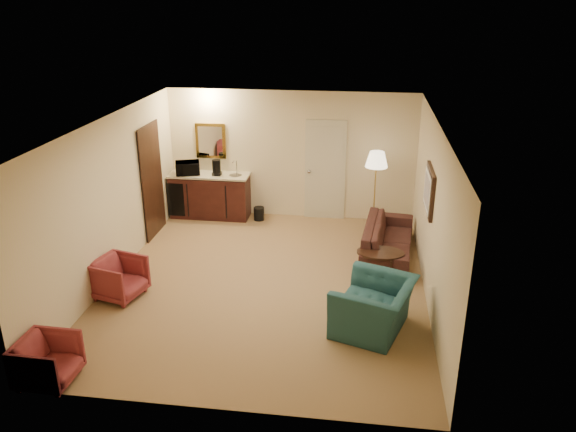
{
  "coord_description": "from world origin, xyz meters",
  "views": [
    {
      "loc": [
        1.42,
        -7.9,
        4.34
      ],
      "look_at": [
        0.28,
        0.5,
        0.98
      ],
      "focal_mm": 35.0,
      "sensor_mm": 36.0,
      "label": 1
    }
  ],
  "objects_px": {
    "wetbar_cabinet": "(210,195)",
    "teal_armchair": "(374,299)",
    "rose_chair_far": "(47,359)",
    "waste_bin": "(259,214)",
    "microwave": "(187,167)",
    "rose_chair_near": "(119,276)",
    "sofa": "(388,234)",
    "floor_lamp": "(375,192)",
    "coffee_maker": "(217,168)",
    "coffee_table": "(380,264)"
  },
  "relations": [
    {
      "from": "wetbar_cabinet",
      "to": "teal_armchair",
      "type": "distance_m",
      "value": 5.1
    },
    {
      "from": "rose_chair_far",
      "to": "waste_bin",
      "type": "distance_m",
      "value": 5.66
    },
    {
      "from": "rose_chair_far",
      "to": "microwave",
      "type": "height_order",
      "value": "microwave"
    },
    {
      "from": "rose_chair_near",
      "to": "microwave",
      "type": "xyz_separation_m",
      "value": [
        0.08,
        3.38,
        0.74
      ]
    },
    {
      "from": "teal_armchair",
      "to": "rose_chair_far",
      "type": "bearing_deg",
      "value": -47.85
    },
    {
      "from": "sofa",
      "to": "floor_lamp",
      "type": "bearing_deg",
      "value": 18.4
    },
    {
      "from": "coffee_maker",
      "to": "wetbar_cabinet",
      "type": "bearing_deg",
      "value": 154.51
    },
    {
      "from": "floor_lamp",
      "to": "waste_bin",
      "type": "distance_m",
      "value": 2.42
    },
    {
      "from": "teal_armchair",
      "to": "microwave",
      "type": "height_order",
      "value": "microwave"
    },
    {
      "from": "wetbar_cabinet",
      "to": "sofa",
      "type": "xyz_separation_m",
      "value": [
        3.6,
        -1.42,
        -0.06
      ]
    },
    {
      "from": "waste_bin",
      "to": "rose_chair_far",
      "type": "bearing_deg",
      "value": -105.71
    },
    {
      "from": "rose_chair_far",
      "to": "microwave",
      "type": "bearing_deg",
      "value": 0.63
    },
    {
      "from": "teal_armchair",
      "to": "floor_lamp",
      "type": "height_order",
      "value": "floor_lamp"
    },
    {
      "from": "rose_chair_near",
      "to": "microwave",
      "type": "bearing_deg",
      "value": 13.17
    },
    {
      "from": "teal_armchair",
      "to": "waste_bin",
      "type": "distance_m",
      "value": 4.44
    },
    {
      "from": "rose_chair_far",
      "to": "microwave",
      "type": "relative_size",
      "value": 1.36
    },
    {
      "from": "sofa",
      "to": "teal_armchair",
      "type": "height_order",
      "value": "teal_armchair"
    },
    {
      "from": "waste_bin",
      "to": "microwave",
      "type": "bearing_deg",
      "value": -180.0
    },
    {
      "from": "rose_chair_near",
      "to": "floor_lamp",
      "type": "relative_size",
      "value": 0.43
    },
    {
      "from": "waste_bin",
      "to": "teal_armchair",
      "type": "bearing_deg",
      "value": -58.65
    },
    {
      "from": "rose_chair_near",
      "to": "microwave",
      "type": "relative_size",
      "value": 1.45
    },
    {
      "from": "wetbar_cabinet",
      "to": "rose_chair_far",
      "type": "xyz_separation_m",
      "value": [
        -0.5,
        -5.52,
        -0.13
      ]
    },
    {
      "from": "sofa",
      "to": "coffee_maker",
      "type": "height_order",
      "value": "coffee_maker"
    },
    {
      "from": "rose_chair_near",
      "to": "microwave",
      "type": "distance_m",
      "value": 3.46
    },
    {
      "from": "coffee_table",
      "to": "waste_bin",
      "type": "relative_size",
      "value": 2.85
    },
    {
      "from": "floor_lamp",
      "to": "coffee_maker",
      "type": "xyz_separation_m",
      "value": [
        -3.17,
        0.27,
        0.28
      ]
    },
    {
      "from": "floor_lamp",
      "to": "coffee_maker",
      "type": "bearing_deg",
      "value": 175.11
    },
    {
      "from": "rose_chair_near",
      "to": "coffee_maker",
      "type": "distance_m",
      "value": 3.55
    },
    {
      "from": "waste_bin",
      "to": "microwave",
      "type": "xyz_separation_m",
      "value": [
        -1.46,
        -0.0,
        0.95
      ]
    },
    {
      "from": "teal_armchair",
      "to": "coffee_maker",
      "type": "height_order",
      "value": "coffee_maker"
    },
    {
      "from": "wetbar_cabinet",
      "to": "coffee_maker",
      "type": "distance_m",
      "value": 0.65
    },
    {
      "from": "sofa",
      "to": "coffee_maker",
      "type": "xyz_separation_m",
      "value": [
        -3.42,
        1.37,
        0.68
      ]
    },
    {
      "from": "coffee_table",
      "to": "wetbar_cabinet",
      "type": "bearing_deg",
      "value": 146.96
    },
    {
      "from": "coffee_table",
      "to": "coffee_maker",
      "type": "distance_m",
      "value": 4.03
    },
    {
      "from": "teal_armchair",
      "to": "rose_chair_near",
      "type": "distance_m",
      "value": 3.86
    },
    {
      "from": "coffee_table",
      "to": "coffee_maker",
      "type": "bearing_deg",
      "value": 146.15
    },
    {
      "from": "rose_chair_near",
      "to": "floor_lamp",
      "type": "xyz_separation_m",
      "value": [
        3.85,
        3.13,
        0.46
      ]
    },
    {
      "from": "teal_armchair",
      "to": "rose_chair_far",
      "type": "distance_m",
      "value": 4.19
    },
    {
      "from": "rose_chair_near",
      "to": "waste_bin",
      "type": "relative_size",
      "value": 2.56
    },
    {
      "from": "wetbar_cabinet",
      "to": "teal_armchair",
      "type": "height_order",
      "value": "teal_armchair"
    },
    {
      "from": "sofa",
      "to": "microwave",
      "type": "height_order",
      "value": "microwave"
    },
    {
      "from": "sofa",
      "to": "teal_armchair",
      "type": "distance_m",
      "value": 2.45
    },
    {
      "from": "teal_armchair",
      "to": "waste_bin",
      "type": "bearing_deg",
      "value": -130.01
    },
    {
      "from": "coffee_table",
      "to": "teal_armchair",
      "type": "bearing_deg",
      "value": -94.05
    },
    {
      "from": "microwave",
      "to": "wetbar_cabinet",
      "type": "bearing_deg",
      "value": -9.06
    },
    {
      "from": "wetbar_cabinet",
      "to": "coffee_table",
      "type": "distance_m",
      "value": 4.12
    },
    {
      "from": "rose_chair_far",
      "to": "waste_bin",
      "type": "relative_size",
      "value": 2.4
    },
    {
      "from": "wetbar_cabinet",
      "to": "coffee_maker",
      "type": "xyz_separation_m",
      "value": [
        0.18,
        -0.05,
        0.62
      ]
    },
    {
      "from": "coffee_maker",
      "to": "coffee_table",
      "type": "bearing_deg",
      "value": -43.97
    },
    {
      "from": "floor_lamp",
      "to": "microwave",
      "type": "height_order",
      "value": "floor_lamp"
    }
  ]
}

